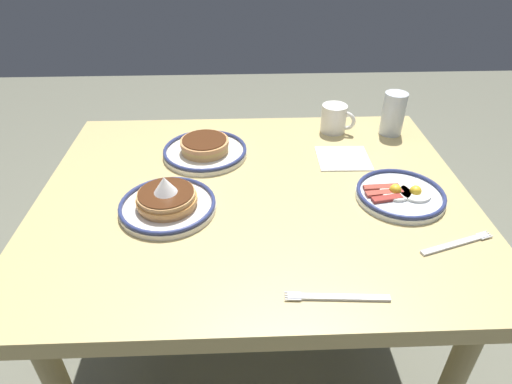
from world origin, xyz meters
name	(u,v)px	position (x,y,z in m)	size (l,w,h in m)	color
ground_plane	(255,361)	(0.00, 0.00, 0.00)	(6.00, 6.00, 0.00)	#696A59
dining_table	(255,216)	(0.00, 0.00, 0.65)	(1.12, 0.90, 0.73)	tan
plate_near_main	(205,149)	(0.14, -0.20, 0.75)	(0.25, 0.25, 0.05)	silver
plate_center_pancakes	(167,202)	(0.22, 0.07, 0.76)	(0.24, 0.24, 0.10)	silver
plate_far_companion	(400,194)	(-0.37, 0.04, 0.75)	(0.22, 0.22, 0.04)	white
coffee_mug	(335,118)	(-0.27, -0.34, 0.78)	(0.11, 0.08, 0.09)	white
drinking_glass	(393,116)	(-0.45, -0.32, 0.80)	(0.07, 0.07, 0.14)	silver
paper_napkin	(343,158)	(-0.27, -0.16, 0.74)	(0.15, 0.14, 0.00)	white
fork_near	(457,243)	(-0.44, 0.22, 0.74)	(0.18, 0.07, 0.01)	silver
fork_far	(336,297)	(-0.14, 0.37, 0.74)	(0.20, 0.03, 0.01)	silver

